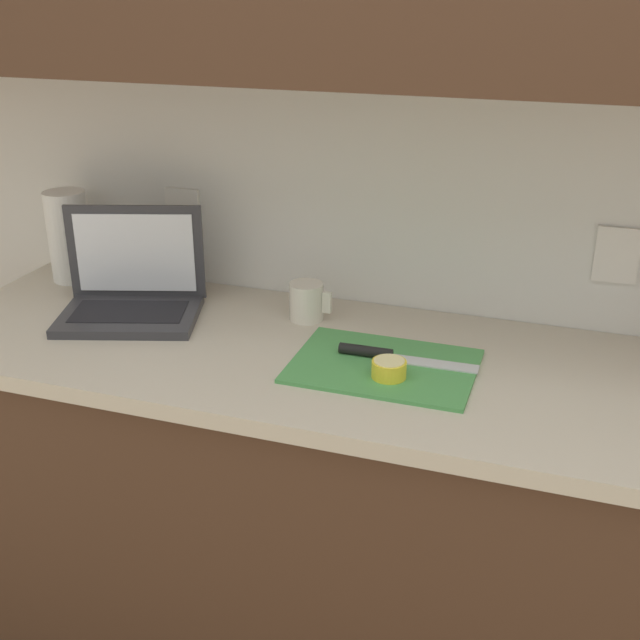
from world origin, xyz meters
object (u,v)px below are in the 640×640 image
at_px(cutting_board, 384,366).
at_px(measuring_cup, 307,301).
at_px(paper_towel_roll, 69,236).
at_px(laptop, 132,290).
at_px(knife, 384,354).
at_px(lemon_half_cut, 389,369).

bearing_deg(cutting_board, measuring_cup, 141.31).
xyz_separation_m(cutting_board, paper_towel_roll, (-0.88, 0.23, 0.11)).
height_order(measuring_cup, paper_towel_roll, paper_towel_roll).
bearing_deg(laptop, cutting_board, -25.76).
xyz_separation_m(measuring_cup, paper_towel_roll, (-0.65, 0.05, 0.07)).
distance_m(knife, lemon_half_cut, 0.08).
bearing_deg(paper_towel_roll, measuring_cup, -4.58).
height_order(cutting_board, knife, knife).
distance_m(lemon_half_cut, measuring_cup, 0.34).
height_order(laptop, measuring_cup, laptop).
bearing_deg(laptop, paper_towel_roll, 133.41).
relative_size(laptop, paper_towel_roll, 1.58).
bearing_deg(cutting_board, knife, 104.54).
bearing_deg(lemon_half_cut, paper_towel_roll, 162.55).
xyz_separation_m(knife, lemon_half_cut, (0.03, -0.08, 0.01)).
relative_size(cutting_board, measuring_cup, 3.71).
bearing_deg(laptop, measuring_cup, -4.24).
xyz_separation_m(cutting_board, lemon_half_cut, (0.02, -0.05, 0.02)).
relative_size(lemon_half_cut, measuring_cup, 0.69).
height_order(knife, paper_towel_roll, paper_towel_roll).
distance_m(laptop, measuring_cup, 0.40).
bearing_deg(measuring_cup, paper_towel_roll, 175.42).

